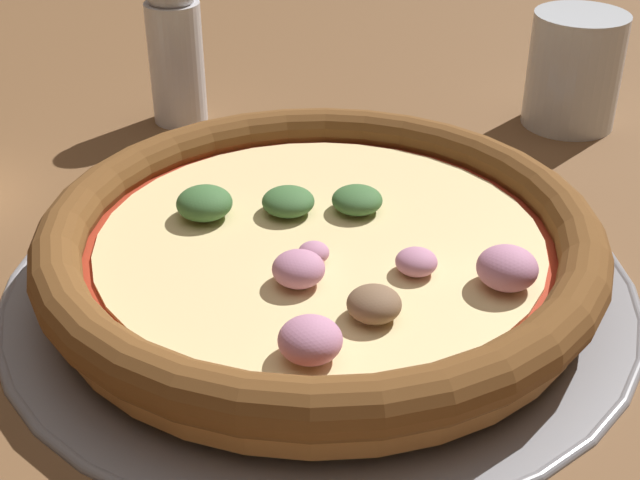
{
  "coord_description": "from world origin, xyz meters",
  "views": [
    {
      "loc": [
        0.34,
        0.24,
        0.28
      ],
      "look_at": [
        0.0,
        0.0,
        0.03
      ],
      "focal_mm": 50.0,
      "sensor_mm": 36.0,
      "label": 1
    }
  ],
  "objects_px": {
    "pizza_tray": "(320,278)",
    "pepper_shaker": "(175,46)",
    "pizza": "(320,243)",
    "drinking_cup": "(574,70)"
  },
  "relations": [
    {
      "from": "pizza_tray",
      "to": "pepper_shaker",
      "type": "bearing_deg",
      "value": -119.45
    },
    {
      "from": "pizza",
      "to": "drinking_cup",
      "type": "height_order",
      "value": "drinking_cup"
    },
    {
      "from": "pizza_tray",
      "to": "drinking_cup",
      "type": "relative_size",
      "value": 4.09
    },
    {
      "from": "drinking_cup",
      "to": "pepper_shaker",
      "type": "bearing_deg",
      "value": -56.02
    },
    {
      "from": "pizza_tray",
      "to": "drinking_cup",
      "type": "bearing_deg",
      "value": 174.67
    },
    {
      "from": "drinking_cup",
      "to": "pepper_shaker",
      "type": "relative_size",
      "value": 0.72
    },
    {
      "from": "pepper_shaker",
      "to": "pizza_tray",
      "type": "bearing_deg",
      "value": 60.55
    },
    {
      "from": "pizza",
      "to": "pepper_shaker",
      "type": "height_order",
      "value": "pepper_shaker"
    },
    {
      "from": "pizza_tray",
      "to": "pepper_shaker",
      "type": "xyz_separation_m",
      "value": [
        -0.12,
        -0.22,
        0.06
      ]
    },
    {
      "from": "drinking_cup",
      "to": "pizza",
      "type": "bearing_deg",
      "value": -5.22
    }
  ]
}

